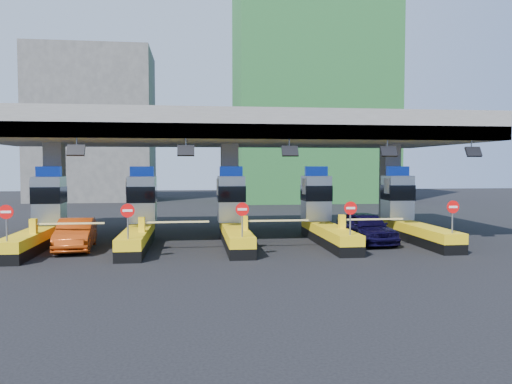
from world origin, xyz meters
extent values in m
plane|color=black|center=(0.00, 0.00, 0.00)|extent=(120.00, 120.00, 0.00)
cube|color=slate|center=(0.00, 3.00, 6.25)|extent=(28.00, 12.00, 1.50)
cube|color=#4C4C49|center=(0.00, -2.70, 5.85)|extent=(28.00, 0.60, 0.70)
cube|color=slate|center=(-10.00, 3.00, 2.75)|extent=(1.00, 1.00, 5.50)
cube|color=slate|center=(0.00, 3.00, 2.75)|extent=(1.00, 1.00, 5.50)
cube|color=slate|center=(10.00, 3.00, 2.75)|extent=(1.00, 1.00, 5.50)
cylinder|color=slate|center=(-7.50, -2.70, 5.25)|extent=(0.06, 0.06, 0.50)
cube|color=black|center=(-7.50, -2.90, 4.90)|extent=(0.80, 0.38, 0.54)
cylinder|color=slate|center=(-2.50, -2.70, 5.25)|extent=(0.06, 0.06, 0.50)
cube|color=black|center=(-2.50, -2.90, 4.90)|extent=(0.80, 0.38, 0.54)
cylinder|color=slate|center=(2.50, -2.70, 5.25)|extent=(0.06, 0.06, 0.50)
cube|color=black|center=(2.50, -2.90, 4.90)|extent=(0.80, 0.38, 0.54)
cylinder|color=slate|center=(7.50, -2.70, 5.25)|extent=(0.06, 0.06, 0.50)
cube|color=black|center=(7.50, -2.90, 4.90)|extent=(0.80, 0.38, 0.54)
cylinder|color=slate|center=(12.00, -2.70, 5.25)|extent=(0.06, 0.06, 0.50)
cube|color=black|center=(12.00, -2.90, 4.90)|extent=(0.80, 0.38, 0.54)
cube|color=black|center=(-10.00, -1.00, 0.25)|extent=(1.20, 8.00, 0.50)
cube|color=#E5B70C|center=(-10.00, -1.00, 0.75)|extent=(1.20, 8.00, 0.50)
cube|color=#9EA3A8|center=(-10.00, 1.80, 2.30)|extent=(1.50, 1.50, 2.60)
cube|color=black|center=(-10.00, 1.78, 2.60)|extent=(1.56, 1.56, 0.90)
cube|color=#0C2DBF|center=(-10.00, 1.80, 3.88)|extent=(1.30, 0.35, 0.55)
cube|color=white|center=(-10.80, 1.50, 3.00)|extent=(0.06, 0.70, 0.90)
cylinder|color=slate|center=(-10.00, -4.60, 1.65)|extent=(0.07, 0.07, 1.30)
cylinder|color=red|center=(-10.00, -4.63, 2.25)|extent=(0.60, 0.04, 0.60)
cube|color=white|center=(-10.00, -4.65, 2.25)|extent=(0.42, 0.02, 0.10)
cube|color=#E5B70C|center=(-9.65, -2.20, 1.35)|extent=(0.30, 0.35, 0.70)
cube|color=white|center=(-8.00, -2.20, 1.45)|extent=(3.20, 0.08, 0.08)
cube|color=black|center=(-5.00, -1.00, 0.25)|extent=(1.20, 8.00, 0.50)
cube|color=#E5B70C|center=(-5.00, -1.00, 0.75)|extent=(1.20, 8.00, 0.50)
cube|color=#9EA3A8|center=(-5.00, 1.80, 2.30)|extent=(1.50, 1.50, 2.60)
cube|color=black|center=(-5.00, 1.78, 2.60)|extent=(1.56, 1.56, 0.90)
cube|color=#0C2DBF|center=(-5.00, 1.80, 3.88)|extent=(1.30, 0.35, 0.55)
cube|color=white|center=(-5.80, 1.50, 3.00)|extent=(0.06, 0.70, 0.90)
cylinder|color=slate|center=(-5.00, -4.60, 1.65)|extent=(0.07, 0.07, 1.30)
cylinder|color=red|center=(-5.00, -4.63, 2.25)|extent=(0.60, 0.04, 0.60)
cube|color=white|center=(-5.00, -4.65, 2.25)|extent=(0.42, 0.02, 0.10)
cube|color=#E5B70C|center=(-4.65, -2.20, 1.35)|extent=(0.30, 0.35, 0.70)
cube|color=white|center=(-3.00, -2.20, 1.45)|extent=(3.20, 0.08, 0.08)
cube|color=black|center=(0.00, -1.00, 0.25)|extent=(1.20, 8.00, 0.50)
cube|color=#E5B70C|center=(0.00, -1.00, 0.75)|extent=(1.20, 8.00, 0.50)
cube|color=#9EA3A8|center=(0.00, 1.80, 2.30)|extent=(1.50, 1.50, 2.60)
cube|color=black|center=(0.00, 1.78, 2.60)|extent=(1.56, 1.56, 0.90)
cube|color=#0C2DBF|center=(0.00, 1.80, 3.88)|extent=(1.30, 0.35, 0.55)
cube|color=white|center=(-0.80, 1.50, 3.00)|extent=(0.06, 0.70, 0.90)
cylinder|color=slate|center=(0.00, -4.60, 1.65)|extent=(0.07, 0.07, 1.30)
cylinder|color=red|center=(0.00, -4.63, 2.25)|extent=(0.60, 0.04, 0.60)
cube|color=white|center=(0.00, -4.65, 2.25)|extent=(0.42, 0.02, 0.10)
cube|color=#E5B70C|center=(0.35, -2.20, 1.35)|extent=(0.30, 0.35, 0.70)
cube|color=white|center=(2.00, -2.20, 1.45)|extent=(3.20, 0.08, 0.08)
cube|color=black|center=(5.00, -1.00, 0.25)|extent=(1.20, 8.00, 0.50)
cube|color=#E5B70C|center=(5.00, -1.00, 0.75)|extent=(1.20, 8.00, 0.50)
cube|color=#9EA3A8|center=(5.00, 1.80, 2.30)|extent=(1.50, 1.50, 2.60)
cube|color=black|center=(5.00, 1.78, 2.60)|extent=(1.56, 1.56, 0.90)
cube|color=#0C2DBF|center=(5.00, 1.80, 3.88)|extent=(1.30, 0.35, 0.55)
cube|color=white|center=(4.20, 1.50, 3.00)|extent=(0.06, 0.70, 0.90)
cylinder|color=slate|center=(5.00, -4.60, 1.65)|extent=(0.07, 0.07, 1.30)
cylinder|color=red|center=(5.00, -4.63, 2.25)|extent=(0.60, 0.04, 0.60)
cube|color=white|center=(5.00, -4.65, 2.25)|extent=(0.42, 0.02, 0.10)
cube|color=#E5B70C|center=(5.35, -2.20, 1.35)|extent=(0.30, 0.35, 0.70)
cube|color=white|center=(7.00, -2.20, 1.45)|extent=(3.20, 0.08, 0.08)
cube|color=black|center=(10.00, -1.00, 0.25)|extent=(1.20, 8.00, 0.50)
cube|color=#E5B70C|center=(10.00, -1.00, 0.75)|extent=(1.20, 8.00, 0.50)
cube|color=#9EA3A8|center=(10.00, 1.80, 2.30)|extent=(1.50, 1.50, 2.60)
cube|color=black|center=(10.00, 1.78, 2.60)|extent=(1.56, 1.56, 0.90)
cube|color=#0C2DBF|center=(10.00, 1.80, 3.88)|extent=(1.30, 0.35, 0.55)
cube|color=white|center=(9.20, 1.50, 3.00)|extent=(0.06, 0.70, 0.90)
cylinder|color=slate|center=(10.00, -4.60, 1.65)|extent=(0.07, 0.07, 1.30)
cylinder|color=red|center=(10.00, -4.63, 2.25)|extent=(0.60, 0.04, 0.60)
cube|color=white|center=(10.00, -4.65, 2.25)|extent=(0.42, 0.02, 0.10)
cube|color=#E5B70C|center=(10.35, -2.20, 1.35)|extent=(0.30, 0.35, 0.70)
cube|color=white|center=(12.00, -2.20, 1.45)|extent=(3.20, 0.08, 0.08)
cube|color=#1E5926|center=(12.00, 32.00, 14.00)|extent=(18.00, 12.00, 28.00)
cube|color=#4C4C49|center=(-14.00, 36.00, 9.00)|extent=(14.00, 10.00, 18.00)
imported|color=black|center=(7.14, -0.74, 0.85)|extent=(2.37, 5.10, 1.69)
imported|color=#A6370C|center=(-8.00, -1.00, 0.77)|extent=(2.07, 4.82, 1.55)
camera|label=1|loc=(-2.21, -26.70, 4.19)|focal=35.00mm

